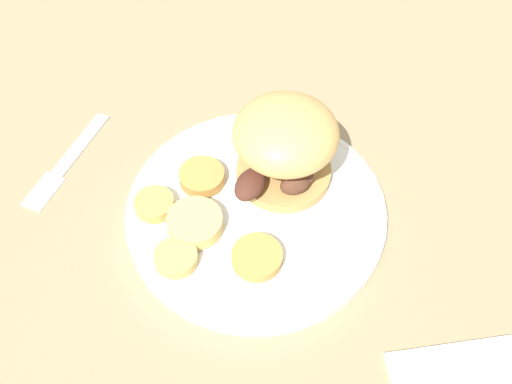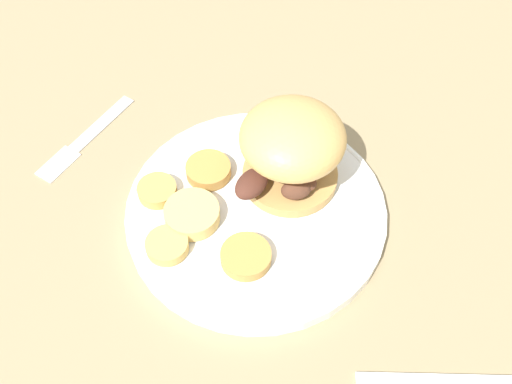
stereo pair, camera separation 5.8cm
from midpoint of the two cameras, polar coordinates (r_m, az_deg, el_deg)
ground_plane at (r=0.61m, az=-2.70°, el=-2.49°), size 4.00×4.00×0.00m
dinner_plate at (r=0.61m, az=-2.73°, el=-2.00°), size 0.26×0.26×0.02m
sandwich at (r=0.58m, az=-0.08°, el=4.39°), size 0.10×0.11×0.09m
potato_round_0 at (r=0.57m, az=-10.56°, el=-6.38°), size 0.04×0.04×0.01m
potato_round_1 at (r=0.62m, az=-7.86°, el=1.27°), size 0.05×0.05×0.01m
potato_round_2 at (r=0.56m, az=-2.87°, el=-6.43°), size 0.05×0.05×0.01m
potato_round_3 at (r=0.61m, az=-12.36°, el=-1.34°), size 0.04×0.04×0.01m
potato_round_4 at (r=0.59m, az=-8.69°, el=-3.14°), size 0.05×0.05×0.02m
fork at (r=0.70m, az=-19.84°, el=2.67°), size 0.06×0.14×0.00m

